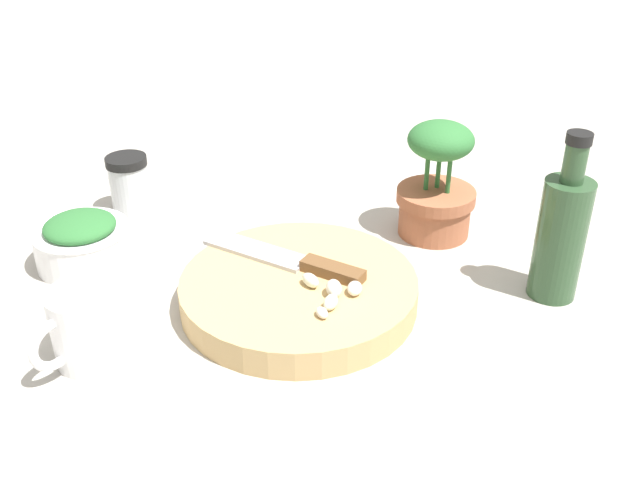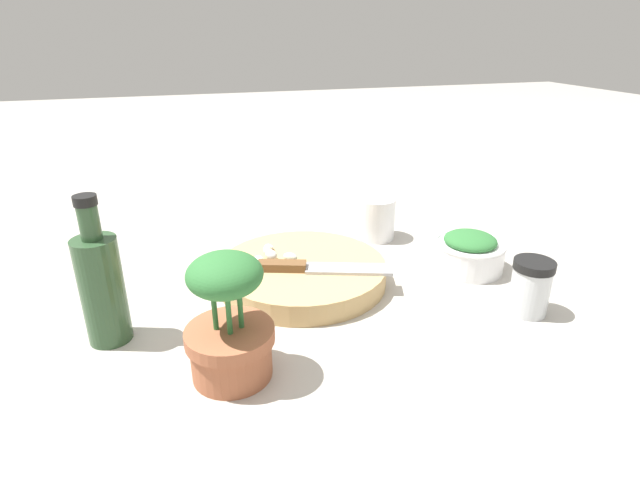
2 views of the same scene
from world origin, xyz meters
name	(u,v)px [view 2 (image 2 of 2)]	position (x,y,z in m)	size (l,w,h in m)	color
ground_plane	(319,294)	(0.00, 0.00, 0.00)	(5.00, 5.00, 0.00)	#B2ADA3
cutting_board	(302,273)	(0.01, -0.05, 0.02)	(0.26, 0.26, 0.03)	tan
chef_knife	(316,268)	(0.00, -0.01, 0.04)	(0.20, 0.09, 0.01)	brown
garlic_cloves	(272,255)	(0.06, -0.07, 0.04)	(0.07, 0.08, 0.02)	silver
herb_bowl	(469,251)	(-0.26, -0.01, 0.03)	(0.12, 0.12, 0.06)	white
spice_jar	(530,287)	(-0.27, 0.13, 0.04)	(0.06, 0.06, 0.08)	silver
coffee_mug	(376,218)	(-0.17, -0.18, 0.04)	(0.07, 0.10, 0.08)	white
oil_bottle	(102,286)	(0.29, 0.03, 0.08)	(0.05, 0.05, 0.20)	#2D4C2D
potted_herb	(229,326)	(0.15, 0.15, 0.07)	(0.10, 0.10, 0.15)	#A35B3D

